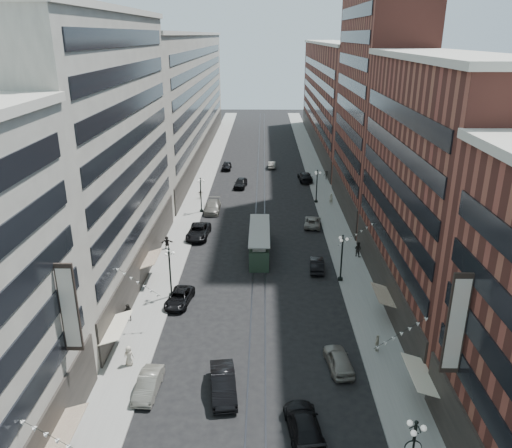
# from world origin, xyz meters

# --- Properties ---
(ground) EXTENTS (220.00, 220.00, 0.00)m
(ground) POSITION_xyz_m (0.00, 60.00, 0.00)
(ground) COLOR black
(ground) RESTS_ON ground
(sidewalk_west) EXTENTS (4.00, 180.00, 0.15)m
(sidewalk_west) POSITION_xyz_m (-11.00, 70.00, 0.07)
(sidewalk_west) COLOR gray
(sidewalk_west) RESTS_ON ground
(sidewalk_east) EXTENTS (4.00, 180.00, 0.15)m
(sidewalk_east) POSITION_xyz_m (11.00, 70.00, 0.07)
(sidewalk_east) COLOR gray
(sidewalk_east) RESTS_ON ground
(rail_west) EXTENTS (0.12, 180.00, 0.02)m
(rail_west) POSITION_xyz_m (-0.70, 70.00, 0.01)
(rail_west) COLOR #2D2D33
(rail_west) RESTS_ON ground
(rail_east) EXTENTS (0.12, 180.00, 0.02)m
(rail_east) POSITION_xyz_m (0.70, 70.00, 0.01)
(rail_east) COLOR #2D2D33
(rail_east) RESTS_ON ground
(building_west_mid) EXTENTS (8.00, 36.00, 28.00)m
(building_west_mid) POSITION_xyz_m (-17.00, 33.00, 14.00)
(building_west_mid) COLOR #A8A495
(building_west_mid) RESTS_ON ground
(building_west_far) EXTENTS (8.00, 90.00, 26.00)m
(building_west_far) POSITION_xyz_m (-17.00, 96.00, 13.00)
(building_west_far) COLOR #A8A495
(building_west_far) RESTS_ON ground
(building_east_mid) EXTENTS (8.00, 30.00, 24.00)m
(building_east_mid) POSITION_xyz_m (17.00, 28.00, 12.00)
(building_east_mid) COLOR brown
(building_east_mid) RESTS_ON ground
(building_east_tower) EXTENTS (8.00, 26.00, 42.00)m
(building_east_tower) POSITION_xyz_m (17.00, 56.00, 21.00)
(building_east_tower) COLOR brown
(building_east_tower) RESTS_ON ground
(building_east_far) EXTENTS (8.00, 72.00, 24.00)m
(building_east_far) POSITION_xyz_m (17.00, 105.00, 12.00)
(building_east_far) COLOR brown
(building_east_far) RESTS_ON ground
(lamppost_sw_far) EXTENTS (1.03, 1.14, 5.52)m
(lamppost_sw_far) POSITION_xyz_m (-9.20, 28.00, 3.10)
(lamppost_sw_far) COLOR black
(lamppost_sw_far) RESTS_ON sidewalk_west
(lamppost_sw_mid) EXTENTS (1.03, 1.14, 5.52)m
(lamppost_sw_mid) POSITION_xyz_m (-9.20, 55.00, 3.10)
(lamppost_sw_mid) COLOR black
(lamppost_sw_mid) RESTS_ON sidewalk_west
(lamppost_se_far) EXTENTS (1.03, 1.14, 5.52)m
(lamppost_se_far) POSITION_xyz_m (9.20, 32.00, 3.10)
(lamppost_se_far) COLOR black
(lamppost_se_far) RESTS_ON sidewalk_east
(lamppost_se_mid) EXTENTS (1.03, 1.14, 5.52)m
(lamppost_se_mid) POSITION_xyz_m (9.20, 60.00, 3.10)
(lamppost_se_mid) COLOR black
(lamppost_se_mid) RESTS_ON sidewalk_east
(streetcar) EXTENTS (2.56, 11.55, 3.20)m
(streetcar) POSITION_xyz_m (0.00, 39.69, 1.47)
(streetcar) COLOR #243929
(streetcar) RESTS_ON ground
(car_1) EXTENTS (1.76, 4.48, 1.45)m
(car_1) POSITION_xyz_m (-8.40, 13.05, 0.73)
(car_1) COLOR slate
(car_1) RESTS_ON ground
(car_2) EXTENTS (2.88, 5.13, 1.35)m
(car_2) POSITION_xyz_m (-8.16, 26.74, 0.68)
(car_2) COLOR black
(car_2) RESTS_ON ground
(car_4) EXTENTS (2.37, 4.81, 1.58)m
(car_4) POSITION_xyz_m (6.80, 16.30, 0.79)
(car_4) COLOR gray
(car_4) RESTS_ON ground
(car_5) EXTENTS (2.58, 5.55, 1.76)m
(car_5) POSITION_xyz_m (-2.57, 13.01, 0.88)
(car_5) COLOR black
(car_5) RESTS_ON ground
(car_6) EXTENTS (2.94, 5.78, 1.61)m
(car_6) POSITION_xyz_m (3.35, 8.86, 0.80)
(car_6) COLOR black
(car_6) RESTS_ON ground
(pedestrian_1) EXTENTS (0.92, 0.59, 1.77)m
(pedestrian_1) POSITION_xyz_m (-10.70, 16.28, 1.03)
(pedestrian_1) COLOR #B7AC98
(pedestrian_1) RESTS_ON sidewalk_west
(pedestrian_2) EXTENTS (0.96, 0.77, 1.74)m
(pedestrian_2) POSITION_xyz_m (-12.50, 23.17, 1.02)
(pedestrian_2) COLOR black
(pedestrian_2) RESTS_ON sidewalk_west
(pedestrian_4) EXTENTS (0.72, 1.02, 1.58)m
(pedestrian_4) POSITION_xyz_m (10.45, 18.57, 0.94)
(pedestrian_4) COLOR #ABA58E
(pedestrian_4) RESTS_ON sidewalk_east
(car_7) EXTENTS (3.10, 6.18, 1.68)m
(car_7) POSITION_xyz_m (-8.40, 44.83, 0.84)
(car_7) COLOR black
(car_7) RESTS_ON ground
(car_8) EXTENTS (2.36, 5.79, 1.68)m
(car_8) POSITION_xyz_m (-7.49, 55.43, 0.84)
(car_8) COLOR #65625A
(car_8) RESTS_ON ground
(car_9) EXTENTS (1.90, 4.62, 1.57)m
(car_9) POSITION_xyz_m (-7.14, 81.66, 0.78)
(car_9) COLOR black
(car_9) RESTS_ON ground
(car_10) EXTENTS (1.87, 4.53, 1.46)m
(car_10) POSITION_xyz_m (6.80, 34.80, 0.73)
(car_10) COLOR black
(car_10) RESTS_ON ground
(car_11) EXTENTS (2.84, 5.16, 1.37)m
(car_11) POSITION_xyz_m (7.62, 49.29, 0.68)
(car_11) COLOR gray
(car_11) RESTS_ON ground
(car_12) EXTENTS (2.76, 6.05, 1.72)m
(car_12) POSITION_xyz_m (8.40, 73.22, 0.86)
(car_12) COLOR black
(car_12) RESTS_ON ground
(car_13) EXTENTS (2.62, 5.21, 1.70)m
(car_13) POSITION_xyz_m (-3.69, 68.80, 0.85)
(car_13) COLOR black
(car_13) RESTS_ON ground
(car_14) EXTENTS (1.56, 4.28, 1.40)m
(car_14) POSITION_xyz_m (2.21, 83.13, 0.70)
(car_14) COLOR gray
(car_14) RESTS_ON ground
(pedestrian_5) EXTENTS (1.62, 0.76, 1.68)m
(pedestrian_5) POSITION_xyz_m (-11.95, 40.59, 0.99)
(pedestrian_5) COLOR black
(pedestrian_5) RESTS_ON sidewalk_west
(pedestrian_6) EXTENTS (0.94, 0.50, 1.53)m
(pedestrian_6) POSITION_xyz_m (-10.13, 61.74, 0.92)
(pedestrian_6) COLOR #B7AD97
(pedestrian_6) RESTS_ON sidewalk_west
(pedestrian_7) EXTENTS (1.05, 0.99, 1.93)m
(pedestrian_7) POSITION_xyz_m (12.27, 38.52, 1.11)
(pedestrian_7) COLOR black
(pedestrian_7) RESTS_ON sidewalk_east
(pedestrian_8) EXTENTS (0.79, 0.65, 1.87)m
(pedestrian_8) POSITION_xyz_m (11.48, 58.86, 1.08)
(pedestrian_8) COLOR #B9B299
(pedestrian_8) RESTS_ON sidewalk_east
(pedestrian_9) EXTENTS (1.14, 0.70, 1.65)m
(pedestrian_9) POSITION_xyz_m (12.50, 74.04, 0.97)
(pedestrian_9) COLOR black
(pedestrian_9) RESTS_ON sidewalk_east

